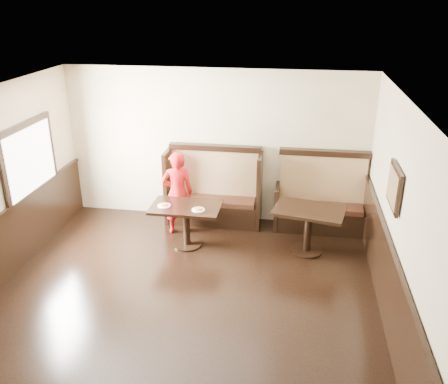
% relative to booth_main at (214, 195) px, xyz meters
% --- Properties ---
extents(ground, '(7.00, 7.00, 0.00)m').
position_rel_booth_main_xyz_m(ground, '(0.00, -3.30, -0.53)').
color(ground, black).
rests_on(ground, ground).
extents(room_shell, '(7.00, 7.00, 7.00)m').
position_rel_booth_main_xyz_m(room_shell, '(-0.30, -3.01, 0.14)').
color(room_shell, beige).
rests_on(room_shell, ground).
extents(booth_main, '(1.75, 0.72, 1.45)m').
position_rel_booth_main_xyz_m(booth_main, '(0.00, 0.00, 0.00)').
color(booth_main, black).
rests_on(booth_main, ground).
extents(booth_neighbor, '(1.65, 0.72, 1.45)m').
position_rel_booth_main_xyz_m(booth_neighbor, '(1.95, -0.00, -0.05)').
color(booth_neighbor, black).
rests_on(booth_neighbor, ground).
extents(table_main, '(1.15, 0.72, 0.73)m').
position_rel_booth_main_xyz_m(table_main, '(-0.29, -1.00, 0.03)').
color(table_main, black).
rests_on(table_main, ground).
extents(table_neighbor, '(1.24, 0.94, 0.77)m').
position_rel_booth_main_xyz_m(table_neighbor, '(1.72, -0.90, 0.05)').
color(table_neighbor, black).
rests_on(table_neighbor, ground).
extents(child, '(0.63, 0.51, 1.51)m').
position_rel_booth_main_xyz_m(child, '(-0.55, -0.54, 0.23)').
color(child, red).
rests_on(child, ground).
extents(pizza_plate_left, '(0.22, 0.22, 0.04)m').
position_rel_booth_main_xyz_m(pizza_plate_left, '(-0.65, -1.06, 0.22)').
color(pizza_plate_left, white).
rests_on(pizza_plate_left, table_main).
extents(pizza_plate_right, '(0.21, 0.21, 0.04)m').
position_rel_booth_main_xyz_m(pizza_plate_right, '(-0.06, -1.13, 0.22)').
color(pizza_plate_right, white).
rests_on(pizza_plate_right, table_main).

